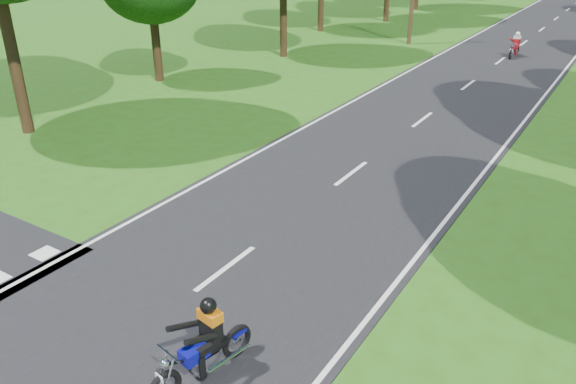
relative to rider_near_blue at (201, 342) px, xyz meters
The scene contains 5 objects.
ground 2.00m from the rider_near_blue, 156.23° to the left, with size 160.00×160.00×0.00m, color #2A4F12.
main_road 50.78m from the rider_near_blue, 91.92° to the left, with size 7.00×140.00×0.02m, color black.
road_markings 48.91m from the rider_near_blue, 92.15° to the left, with size 7.40×140.00×0.01m.
rider_near_blue is the anchor object (origin of this frame).
rider_far_red 28.14m from the rider_near_blue, 92.68° to the left, with size 0.54×1.63×1.36m, color #9F0C0E, non-canonical shape.
Camera 1 is at (6.55, -5.86, 6.67)m, focal length 35.00 mm.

